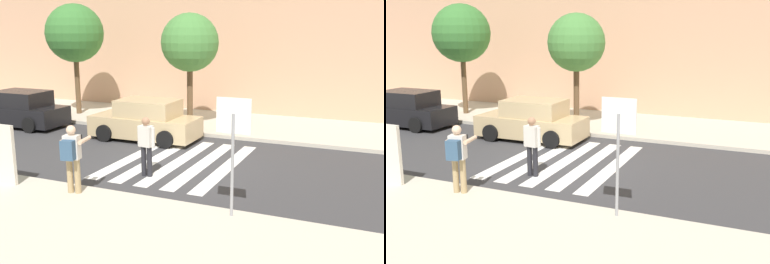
# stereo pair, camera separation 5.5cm
# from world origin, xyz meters

# --- Properties ---
(ground_plane) EXTENTS (120.00, 120.00, 0.00)m
(ground_plane) POSITION_xyz_m (0.00, 0.00, 0.00)
(ground_plane) COLOR #38383A
(sidewalk_near) EXTENTS (60.00, 6.00, 0.14)m
(sidewalk_near) POSITION_xyz_m (0.00, -6.20, 0.07)
(sidewalk_near) COLOR beige
(sidewalk_near) RESTS_ON ground
(sidewalk_far) EXTENTS (60.00, 4.80, 0.14)m
(sidewalk_far) POSITION_xyz_m (0.00, 6.00, 0.07)
(sidewalk_far) COLOR beige
(sidewalk_far) RESTS_ON ground
(building_facade_far) EXTENTS (56.00, 4.00, 7.29)m
(building_facade_far) POSITION_xyz_m (0.00, 10.40, 3.65)
(building_facade_far) COLOR tan
(building_facade_far) RESTS_ON ground
(crosswalk_stripe_0) EXTENTS (0.44, 5.20, 0.01)m
(crosswalk_stripe_0) POSITION_xyz_m (-1.60, 0.20, 0.00)
(crosswalk_stripe_0) COLOR silver
(crosswalk_stripe_0) RESTS_ON ground
(crosswalk_stripe_1) EXTENTS (0.44, 5.20, 0.01)m
(crosswalk_stripe_1) POSITION_xyz_m (-0.80, 0.20, 0.00)
(crosswalk_stripe_1) COLOR silver
(crosswalk_stripe_1) RESTS_ON ground
(crosswalk_stripe_2) EXTENTS (0.44, 5.20, 0.01)m
(crosswalk_stripe_2) POSITION_xyz_m (0.00, 0.20, 0.00)
(crosswalk_stripe_2) COLOR silver
(crosswalk_stripe_2) RESTS_ON ground
(crosswalk_stripe_3) EXTENTS (0.44, 5.20, 0.01)m
(crosswalk_stripe_3) POSITION_xyz_m (0.80, 0.20, 0.00)
(crosswalk_stripe_3) COLOR silver
(crosswalk_stripe_3) RESTS_ON ground
(crosswalk_stripe_4) EXTENTS (0.44, 5.20, 0.01)m
(crosswalk_stripe_4) POSITION_xyz_m (1.60, 0.20, 0.00)
(crosswalk_stripe_4) COLOR silver
(crosswalk_stripe_4) RESTS_ON ground
(stop_sign) EXTENTS (0.76, 0.08, 2.61)m
(stop_sign) POSITION_xyz_m (2.96, -3.51, 2.04)
(stop_sign) COLOR gray
(stop_sign) RESTS_ON sidewalk_near
(photographer_with_backpack) EXTENTS (0.69, 0.92, 1.72)m
(photographer_with_backpack) POSITION_xyz_m (-1.09, -3.75, 1.17)
(photographer_with_backpack) COLOR tan
(photographer_with_backpack) RESTS_ON sidewalk_near
(pedestrian_crossing) EXTENTS (0.58, 0.28, 1.72)m
(pedestrian_crossing) POSITION_xyz_m (-0.26, -1.50, 0.97)
(pedestrian_crossing) COLOR #232328
(pedestrian_crossing) RESTS_ON ground
(parked_car_black) EXTENTS (4.10, 1.92, 1.55)m
(parked_car_black) POSITION_xyz_m (-8.51, 2.30, 0.73)
(parked_car_black) COLOR black
(parked_car_black) RESTS_ON ground
(parked_car_tan) EXTENTS (4.10, 1.92, 1.55)m
(parked_car_tan) POSITION_xyz_m (-2.36, 2.30, 0.73)
(parked_car_tan) COLOR tan
(parked_car_tan) RESTS_ON ground
(street_tree_west) EXTENTS (2.70, 2.70, 5.14)m
(street_tree_west) POSITION_xyz_m (-7.64, 5.18, 3.91)
(street_tree_west) COLOR brown
(street_tree_west) RESTS_ON sidewalk_far
(street_tree_center) EXTENTS (2.35, 2.35, 4.63)m
(street_tree_center) POSITION_xyz_m (-1.52, 4.56, 3.57)
(street_tree_center) COLOR brown
(street_tree_center) RESTS_ON sidewalk_far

